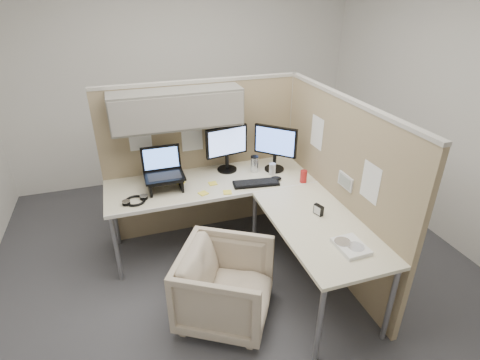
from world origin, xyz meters
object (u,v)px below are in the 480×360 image
object	(u,v)px
office_chair	(226,283)
monitor_left	(227,145)
desk	(247,202)
keyboard	(256,183)

from	to	relation	value
office_chair	monitor_left	xyz separation A→B (m)	(0.37, 1.18, 0.65)
desk	keyboard	world-z (taller)	keyboard
desk	monitor_left	bearing A→B (deg)	90.88
desk	monitor_left	xyz separation A→B (m)	(-0.01, 0.59, 0.32)
office_chair	monitor_left	world-z (taller)	monitor_left
office_chair	keyboard	world-z (taller)	keyboard
desk	office_chair	bearing A→B (deg)	-122.79
desk	office_chair	xyz separation A→B (m)	(-0.38, -0.58, -0.34)
desk	keyboard	size ratio (longest dim) A/B	4.59
desk	keyboard	distance (m)	0.27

